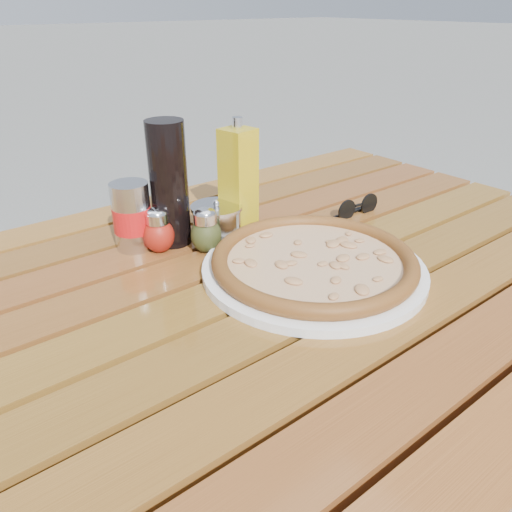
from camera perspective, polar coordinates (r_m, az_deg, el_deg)
table at (r=0.84m, az=0.86°, el=-6.96°), size 1.40×0.90×0.75m
plate at (r=0.81m, az=6.58°, el=-1.46°), size 0.42×0.42×0.01m
pizza at (r=0.80m, az=6.64°, el=-0.48°), size 0.42×0.42×0.03m
pepper_shaker at (r=0.88m, az=-11.08°, el=2.84°), size 0.06×0.06×0.08m
oregano_shaker at (r=0.87m, az=-5.74°, el=2.87°), size 0.06×0.06×0.08m
dark_bottle at (r=0.89m, az=-9.92°, el=8.07°), size 0.07×0.07×0.22m
soda_can at (r=0.90m, az=-13.97°, el=4.36°), size 0.09×0.09×0.12m
olive_oil_cruet at (r=0.95m, az=-2.04°, el=8.82°), size 0.06×0.06×0.21m
parmesan_tin at (r=0.93m, az=-4.48°, el=4.12°), size 0.12×0.12×0.07m
sunglasses at (r=1.05m, az=11.48°, el=5.43°), size 0.11×0.03×0.04m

